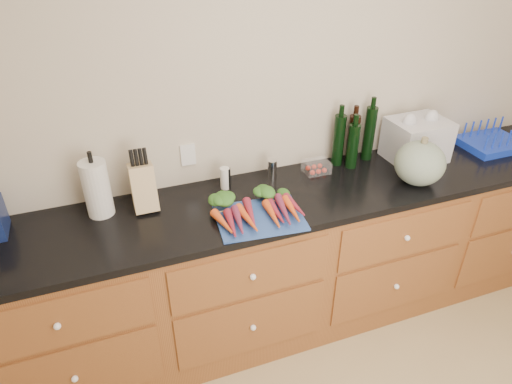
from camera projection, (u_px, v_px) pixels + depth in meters
name	position (u px, v px, depth m)	size (l,w,h in m)	color
wall_back	(289.00, 107.00, 2.57)	(4.10, 0.05, 2.60)	beige
cabinets	(305.00, 259.00, 2.76)	(3.60, 0.64, 0.90)	brown
countertop	(310.00, 193.00, 2.51)	(3.64, 0.62, 0.04)	black
cutting_board	(260.00, 218.00, 2.27)	(0.43, 0.32, 0.01)	#284A97
carrots	(256.00, 207.00, 2.29)	(0.46, 0.34, 0.07)	#F1551C
squash	(420.00, 163.00, 2.51)	(0.27, 0.27, 0.25)	slate
paper_towel	(97.00, 189.00, 2.23)	(0.13, 0.13, 0.29)	silver
knife_block	(143.00, 187.00, 2.30)	(0.12, 0.12, 0.24)	tan
grinder_salt	(225.00, 178.00, 2.49)	(0.05, 0.05, 0.12)	silver
grinder_pepper	(226.00, 178.00, 2.49)	(0.05, 0.05, 0.12)	black
canister_chrome	(272.00, 170.00, 2.57)	(0.05, 0.05, 0.12)	silver
tomato_box	(316.00, 167.00, 2.66)	(0.14, 0.11, 0.07)	white
bottles	(354.00, 139.00, 2.70)	(0.27, 0.14, 0.33)	black
grocery_bag	(417.00, 140.00, 2.76)	(0.34, 0.27, 0.25)	silver
dish_rack	(491.00, 141.00, 2.94)	(0.37, 0.30, 0.15)	#1533BC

